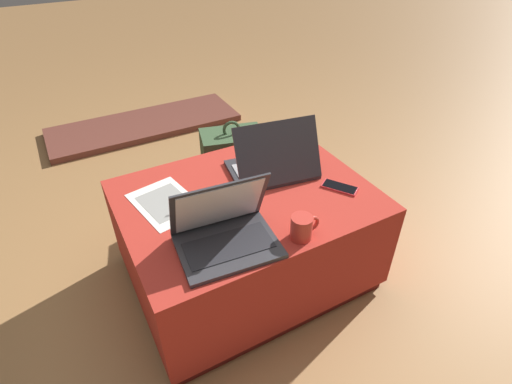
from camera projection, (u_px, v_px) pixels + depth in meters
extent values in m
plane|color=#9E7042|center=(248.00, 272.00, 1.87)|extent=(14.00, 14.00, 0.00)
cube|color=maroon|center=(248.00, 268.00, 1.86)|extent=(0.95, 0.73, 0.05)
cube|color=#B22D23|center=(247.00, 232.00, 1.73)|extent=(0.99, 0.76, 0.40)
cube|color=#333338|center=(228.00, 246.00, 1.36)|extent=(0.36, 0.28, 0.02)
cube|color=#232328|center=(229.00, 245.00, 1.35)|extent=(0.31, 0.16, 0.00)
cube|color=#333338|center=(219.00, 205.00, 1.34)|extent=(0.34, 0.13, 0.23)
cube|color=white|center=(219.00, 206.00, 1.34)|extent=(0.31, 0.12, 0.21)
cube|color=#333338|center=(271.00, 169.00, 1.74)|extent=(0.39, 0.31, 0.02)
cube|color=#9E9EA3|center=(271.00, 167.00, 1.74)|extent=(0.33, 0.19, 0.00)
cube|color=#333338|center=(278.00, 153.00, 1.61)|extent=(0.37, 0.17, 0.24)
cube|color=white|center=(278.00, 153.00, 1.62)|extent=(0.33, 0.15, 0.21)
cube|color=red|center=(340.00, 187.00, 1.64)|extent=(0.13, 0.16, 0.01)
cube|color=black|center=(340.00, 186.00, 1.64)|extent=(0.12, 0.14, 0.00)
cube|color=#385133|center=(233.00, 169.00, 2.18)|extent=(0.36, 0.27, 0.44)
cube|color=#2F452B|center=(230.00, 171.00, 2.33)|extent=(0.26, 0.13, 0.20)
torus|color=#385133|center=(231.00, 129.00, 2.04)|extent=(0.09, 0.04, 0.09)
cube|color=silver|center=(166.00, 203.00, 1.56)|extent=(0.26, 0.33, 0.00)
cube|color=gray|center=(166.00, 202.00, 1.56)|extent=(0.20, 0.23, 0.00)
cylinder|color=red|center=(301.00, 228.00, 1.38)|extent=(0.08, 0.08, 0.09)
torus|color=red|center=(311.00, 224.00, 1.39)|extent=(0.06, 0.01, 0.06)
cube|color=brown|center=(145.00, 124.00, 3.06)|extent=(1.40, 0.50, 0.04)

